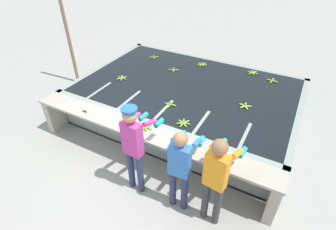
{
  "coord_description": "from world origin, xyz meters",
  "views": [
    {
      "loc": [
        2.14,
        -2.77,
        3.82
      ],
      "look_at": [
        0.0,
        1.17,
        0.59
      ],
      "focal_mm": 28.0,
      "sensor_mm": 36.0,
      "label": 1
    }
  ],
  "objects_px": {
    "banana_bunch_floating_6": "(184,123)",
    "knife_1": "(130,124)",
    "banana_bunch_floating_0": "(245,106)",
    "knife_0": "(87,113)",
    "worker_0": "(134,142)",
    "banana_bunch_ledge_0": "(145,127)",
    "banana_bunch_floating_5": "(122,78)",
    "banana_bunch_floating_8": "(272,81)",
    "worker_1": "(180,165)",
    "banana_bunch_floating_3": "(202,64)",
    "banana_bunch_floating_1": "(154,57)",
    "support_post_left": "(67,29)",
    "worker_2": "(216,175)",
    "banana_bunch_floating_2": "(170,104)",
    "banana_bunch_floating_7": "(253,73)",
    "banana_bunch_floating_4": "(174,70)"
  },
  "relations": [
    {
      "from": "banana_bunch_floating_1",
      "to": "banana_bunch_floating_4",
      "type": "relative_size",
      "value": 0.92
    },
    {
      "from": "knife_0",
      "to": "banana_bunch_floating_8",
      "type": "bearing_deg",
      "value": 46.31
    },
    {
      "from": "banana_bunch_floating_5",
      "to": "banana_bunch_floating_8",
      "type": "bearing_deg",
      "value": 26.34
    },
    {
      "from": "banana_bunch_ledge_0",
      "to": "support_post_left",
      "type": "distance_m",
      "value": 4.08
    },
    {
      "from": "banana_bunch_floating_6",
      "to": "banana_bunch_floating_7",
      "type": "xyz_separation_m",
      "value": [
        0.62,
        2.69,
        0.0
      ]
    },
    {
      "from": "banana_bunch_floating_1",
      "to": "worker_1",
      "type": "bearing_deg",
      "value": -53.5
    },
    {
      "from": "worker_1",
      "to": "banana_bunch_floating_4",
      "type": "bearing_deg",
      "value": 119.24
    },
    {
      "from": "worker_2",
      "to": "banana_bunch_floating_8",
      "type": "xyz_separation_m",
      "value": [
        0.13,
        3.51,
        -0.14
      ]
    },
    {
      "from": "worker_0",
      "to": "worker_2",
      "type": "height_order",
      "value": "worker_0"
    },
    {
      "from": "banana_bunch_floating_0",
      "to": "worker_1",
      "type": "bearing_deg",
      "value": -100.78
    },
    {
      "from": "worker_1",
      "to": "banana_bunch_floating_7",
      "type": "relative_size",
      "value": 5.56
    },
    {
      "from": "banana_bunch_floating_4",
      "to": "banana_bunch_floating_7",
      "type": "xyz_separation_m",
      "value": [
        1.81,
        0.81,
        -0.0
      ]
    },
    {
      "from": "worker_0",
      "to": "banana_bunch_ledge_0",
      "type": "relative_size",
      "value": 6.15
    },
    {
      "from": "banana_bunch_floating_6",
      "to": "knife_1",
      "type": "xyz_separation_m",
      "value": [
        -0.86,
        -0.49,
        -0.01
      ]
    },
    {
      "from": "banana_bunch_floating_6",
      "to": "knife_1",
      "type": "distance_m",
      "value": 0.99
    },
    {
      "from": "knife_1",
      "to": "knife_0",
      "type": "bearing_deg",
      "value": -173.07
    },
    {
      "from": "worker_2",
      "to": "knife_1",
      "type": "bearing_deg",
      "value": 163.82
    },
    {
      "from": "knife_0",
      "to": "knife_1",
      "type": "bearing_deg",
      "value": 6.93
    },
    {
      "from": "worker_1",
      "to": "banana_bunch_floating_0",
      "type": "xyz_separation_m",
      "value": [
        0.41,
        2.14,
        -0.08
      ]
    },
    {
      "from": "worker_0",
      "to": "banana_bunch_floating_3",
      "type": "relative_size",
      "value": 6.16
    },
    {
      "from": "worker_0",
      "to": "banana_bunch_floating_4",
      "type": "bearing_deg",
      "value": 105.69
    },
    {
      "from": "knife_1",
      "to": "banana_bunch_floating_0",
      "type": "bearing_deg",
      "value": 42.86
    },
    {
      "from": "banana_bunch_floating_7",
      "to": "banana_bunch_floating_8",
      "type": "relative_size",
      "value": 1.0
    },
    {
      "from": "banana_bunch_floating_1",
      "to": "support_post_left",
      "type": "height_order",
      "value": "support_post_left"
    },
    {
      "from": "banana_bunch_ledge_0",
      "to": "knife_1",
      "type": "bearing_deg",
      "value": -174.34
    },
    {
      "from": "worker_2",
      "to": "banana_bunch_floating_4",
      "type": "xyz_separation_m",
      "value": [
        -2.19,
        2.91,
        -0.14
      ]
    },
    {
      "from": "banana_bunch_floating_5",
      "to": "knife_0",
      "type": "height_order",
      "value": "banana_bunch_floating_5"
    },
    {
      "from": "banana_bunch_ledge_0",
      "to": "knife_1",
      "type": "relative_size",
      "value": 0.93
    },
    {
      "from": "banana_bunch_floating_7",
      "to": "banana_bunch_ledge_0",
      "type": "bearing_deg",
      "value": -110.54
    },
    {
      "from": "banana_bunch_floating_3",
      "to": "support_post_left",
      "type": "relative_size",
      "value": 0.09
    },
    {
      "from": "banana_bunch_floating_3",
      "to": "knife_0",
      "type": "xyz_separation_m",
      "value": [
        -1.14,
        -3.13,
        -0.01
      ]
    },
    {
      "from": "worker_2",
      "to": "banana_bunch_floating_3",
      "type": "relative_size",
      "value": 5.91
    },
    {
      "from": "banana_bunch_floating_5",
      "to": "banana_bunch_ledge_0",
      "type": "xyz_separation_m",
      "value": [
        1.53,
        -1.35,
        0.0
      ]
    },
    {
      "from": "worker_1",
      "to": "banana_bunch_floating_3",
      "type": "bearing_deg",
      "value": 107.46
    },
    {
      "from": "knife_1",
      "to": "banana_bunch_floating_1",
      "type": "bearing_deg",
      "value": 112.78
    },
    {
      "from": "worker_2",
      "to": "banana_bunch_floating_6",
      "type": "distance_m",
      "value": 1.44
    },
    {
      "from": "banana_bunch_floating_0",
      "to": "knife_1",
      "type": "relative_size",
      "value": 0.91
    },
    {
      "from": "worker_2",
      "to": "support_post_left",
      "type": "distance_m",
      "value": 5.7
    },
    {
      "from": "worker_0",
      "to": "banana_bunch_floating_2",
      "type": "distance_m",
      "value": 1.52
    },
    {
      "from": "worker_2",
      "to": "support_post_left",
      "type": "bearing_deg",
      "value": 155.31
    },
    {
      "from": "banana_bunch_floating_1",
      "to": "support_post_left",
      "type": "bearing_deg",
      "value": -154.93
    },
    {
      "from": "banana_bunch_floating_4",
      "to": "banana_bunch_floating_6",
      "type": "distance_m",
      "value": 2.23
    },
    {
      "from": "worker_0",
      "to": "banana_bunch_floating_6",
      "type": "relative_size",
      "value": 6.15
    },
    {
      "from": "banana_bunch_floating_7",
      "to": "banana_bunch_floating_8",
      "type": "bearing_deg",
      "value": -22.01
    },
    {
      "from": "worker_2",
      "to": "banana_bunch_floating_6",
      "type": "bearing_deg",
      "value": 134.31
    },
    {
      "from": "banana_bunch_floating_4",
      "to": "knife_1",
      "type": "relative_size",
      "value": 0.89
    },
    {
      "from": "banana_bunch_floating_2",
      "to": "banana_bunch_floating_6",
      "type": "xyz_separation_m",
      "value": [
        0.51,
        -0.43,
        -0.0
      ]
    },
    {
      "from": "banana_bunch_floating_0",
      "to": "knife_0",
      "type": "bearing_deg",
      "value": -147.37
    },
    {
      "from": "worker_2",
      "to": "banana_bunch_floating_8",
      "type": "relative_size",
      "value": 5.86
    },
    {
      "from": "banana_bunch_floating_1",
      "to": "banana_bunch_floating_5",
      "type": "distance_m",
      "value": 1.44
    }
  ]
}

